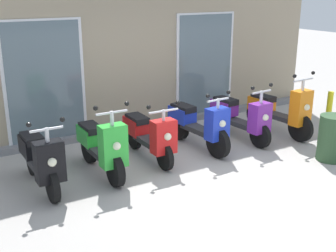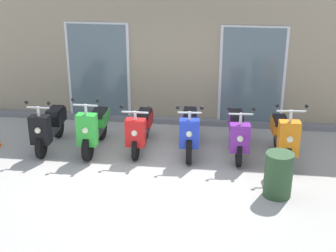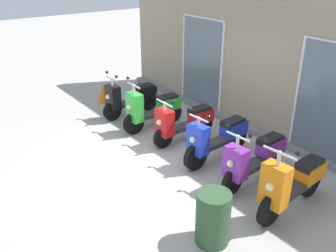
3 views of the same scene
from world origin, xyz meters
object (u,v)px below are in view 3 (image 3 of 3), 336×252
scooter_red (184,121)px  trash_bin (213,218)px  scooter_green (152,109)px  traffic_cone (103,93)px  scooter_blue (217,138)px  scooter_purple (254,158)px  scooter_black (130,97)px  scooter_orange (292,183)px

scooter_red → trash_bin: (2.64, -1.62, -0.06)m
scooter_green → traffic_cone: scooter_green is taller
scooter_green → scooter_red: 0.94m
scooter_blue → trash_bin: size_ratio=2.14×
scooter_red → scooter_blue: 1.01m
scooter_green → scooter_purple: 2.89m
scooter_red → traffic_cone: size_ratio=2.99×
scooter_red → scooter_blue: scooter_blue is taller
scooter_black → scooter_red: 1.88m
scooter_blue → scooter_green: bearing=-175.0°
scooter_blue → scooter_purple: 0.96m
scooter_black → traffic_cone: bearing=-174.6°
scooter_blue → trash_bin: scooter_blue is taller
trash_bin → scooter_red: bearing=148.4°
scooter_red → trash_bin: size_ratio=2.00×
scooter_black → trash_bin: (4.51, -1.44, -0.08)m
scooter_purple → trash_bin: 1.73m
scooter_orange → scooter_red: bearing=176.1°
scooter_black → traffic_cone: 1.23m
scooter_black → scooter_blue: (2.88, 0.18, -0.01)m
scooter_black → scooter_blue: 2.88m
traffic_cone → scooter_orange: bearing=1.0°
scooter_red → traffic_cone: bearing=-174.4°
scooter_black → scooter_purple: size_ratio=0.98×
scooter_green → scooter_purple: (2.89, 0.14, 0.00)m
scooter_orange → scooter_blue: bearing=174.1°
scooter_red → scooter_purple: size_ratio=1.00×
scooter_black → scooter_orange: (4.72, -0.01, 0.03)m
scooter_green → traffic_cone: 2.16m
scooter_black → scooter_red: (1.87, 0.18, -0.02)m
scooter_blue → traffic_cone: (-4.08, -0.30, -0.20)m
scooter_purple → trash_bin: size_ratio=2.01×
scooter_orange → scooter_purple: bearing=169.9°
scooter_blue → trash_bin: (1.63, -1.62, -0.07)m
scooter_green → scooter_blue: scooter_green is taller
scooter_red → scooter_orange: scooter_orange is taller
scooter_purple → scooter_black: bearing=-177.8°
traffic_cone → trash_bin: (5.71, -1.33, 0.13)m
scooter_black → trash_bin: 4.73m
scooter_blue → trash_bin: bearing=-44.8°
scooter_orange → traffic_cone: (-5.92, -0.10, -0.24)m
scooter_green → scooter_blue: size_ratio=0.93×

